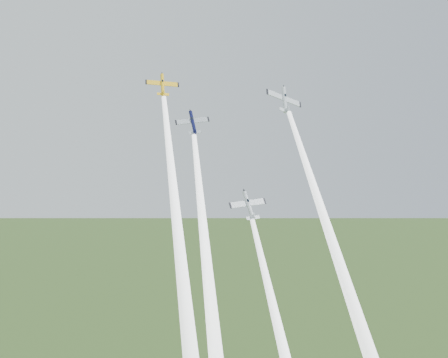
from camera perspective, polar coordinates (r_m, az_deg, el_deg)
The scene contains 8 objects.
plane_yellow at distance 114.80m, azimuth -6.27°, elevation 9.50°, with size 6.84×6.78×1.07m, color yellow, non-canonical shape.
smoke_trail_yellow at distance 96.62m, azimuth -4.63°, elevation -6.22°, with size 2.86×2.86×61.99m, color white, non-canonical shape.
plane_navy at distance 113.10m, azimuth -3.19°, elevation 5.77°, with size 6.91×6.85×1.08m, color #0C0F38, non-canonical shape.
smoke_trail_navy at distance 98.06m, azimuth -1.71°, elevation -9.12°, with size 2.86×2.86×56.17m, color white, non-canonical shape.
plane_silver_right at distance 118.28m, azimuth 6.18°, elevation 8.01°, with size 8.57×8.50×1.34m, color silver, non-canonical shape.
smoke_trail_silver_right at distance 103.11m, azimuth 11.39°, elevation -7.64°, with size 2.86×2.86×63.84m, color white, non-canonical shape.
plane_silver_low at distance 109.69m, azimuth 2.53°, elevation -2.68°, with size 7.70×7.64×1.21m, color silver, non-canonical shape.
smoke_trail_silver_low at distance 100.86m, azimuth 6.20°, elevation -17.39°, with size 2.86×2.86×51.77m, color white, non-canonical shape.
Camera 1 is at (-36.05, -106.35, 94.66)m, focal length 45.00 mm.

